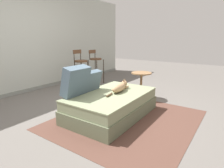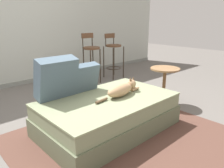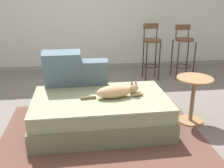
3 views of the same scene
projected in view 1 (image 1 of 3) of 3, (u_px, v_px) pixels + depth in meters
The scene contains 11 objects.
ground_plane at pixel (94, 111), 3.51m from camera, with size 16.00×16.00×0.00m, color #66605B.
wall_back_panel at pixel (20, 39), 4.45m from camera, with size 8.00×0.10×2.60m, color #B7BCB2.
wall_baseboard_trim at pixel (27, 90), 4.72m from camera, with size 8.00×0.02×0.09m, color gray.
area_rug at pixel (127, 119), 3.13m from camera, with size 2.32×2.09×0.01m, color brown.
couch at pixel (112, 104), 3.24m from camera, with size 1.63×1.01×0.41m.
throw_pillow_corner at pixel (76, 81), 2.99m from camera, with size 0.47×0.28×0.50m.
throw_pillow_middle at pixel (92, 80), 3.33m from camera, with size 0.35×0.21×0.37m.
cat at pixel (119, 87), 3.30m from camera, with size 0.75×0.22×0.19m.
bar_stool_near_window at pixel (81, 65), 5.00m from camera, with size 0.34×0.34×1.02m.
bar_stool_by_doorway at pixel (96, 64), 5.50m from camera, with size 0.34×0.34×0.99m.
side_table at pixel (141, 82), 4.13m from camera, with size 0.44×0.44×0.59m.
Camera 1 is at (-2.52, -2.15, 1.33)m, focal length 30.00 mm.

